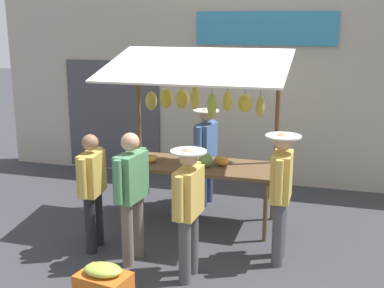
# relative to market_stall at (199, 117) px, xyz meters

# --- Properties ---
(ground_plane) EXTENTS (40.00, 40.00, 0.00)m
(ground_plane) POSITION_rel_market_stall_xyz_m (-0.01, 0.06, -1.55)
(ground_plane) COLOR #38383D
(street_backdrop) EXTENTS (9.00, 0.30, 3.40)m
(street_backdrop) POSITION_rel_market_stall_xyz_m (0.03, -2.14, 0.15)
(street_backdrop) COLOR #B2A893
(street_backdrop) RESTS_ON ground
(market_stall) EXTENTS (2.50, 1.46, 2.50)m
(market_stall) POSITION_rel_market_stall_xyz_m (0.00, 0.00, 0.00)
(market_stall) COLOR brown
(market_stall) RESTS_ON ground
(vendor_with_sunhat) EXTENTS (0.40, 0.67, 1.57)m
(vendor_with_sunhat) POSITION_rel_market_stall_xyz_m (0.07, -0.69, -0.64)
(vendor_with_sunhat) COLOR navy
(vendor_with_sunhat) RESTS_ON ground
(shopper_with_shopping_bag) EXTENTS (0.40, 0.67, 1.55)m
(shopper_with_shopping_bag) POSITION_rel_market_stall_xyz_m (-0.35, 1.67, -0.65)
(shopper_with_shopping_bag) COLOR #4C4C51
(shopper_with_shopping_bag) RESTS_ON ground
(shopper_in_striped_shirt) EXTENTS (0.42, 0.69, 1.62)m
(shopper_in_striped_shirt) POSITION_rel_market_stall_xyz_m (-1.29, 0.96, -0.60)
(shopper_in_striped_shirt) COLOR #4C4C51
(shopper_in_striped_shirt) RESTS_ON ground
(shopper_with_ponytail) EXTENTS (0.27, 0.69, 1.62)m
(shopper_with_ponytail) POSITION_rel_market_stall_xyz_m (0.42, 1.46, -0.62)
(shopper_with_ponytail) COLOR #726656
(shopper_with_ponytail) RESTS_ON ground
(shopper_in_grey_tee) EXTENTS (0.26, 0.66, 1.52)m
(shopper_in_grey_tee) POSITION_rel_market_stall_xyz_m (1.03, 1.29, -0.69)
(shopper_in_grey_tee) COLOR #232328
(shopper_in_grey_tee) RESTS_ON ground
(produce_crate_near) EXTENTS (0.59, 0.45, 0.44)m
(produce_crate_near) POSITION_rel_market_stall_xyz_m (0.35, 2.43, -1.35)
(produce_crate_near) COLOR #D1661E
(produce_crate_near) RESTS_ON ground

